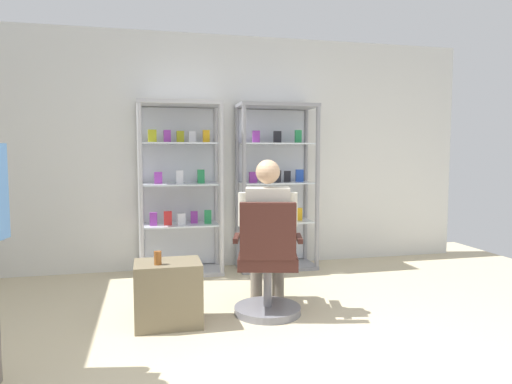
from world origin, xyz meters
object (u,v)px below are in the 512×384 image
Objects in this scene: display_cabinet_right at (275,186)px; tea_glass at (158,258)px; display_cabinet_left at (180,187)px; storage_crate at (168,293)px; office_chair at (268,269)px; seated_shopkeeper at (268,227)px.

display_cabinet_right is 18.42× the size of tea_glass.
storage_crate is (-0.21, -1.60, -0.71)m from display_cabinet_left.
storage_crate is 4.95× the size of tea_glass.
office_chair is 1.88× the size of storage_crate.
display_cabinet_right is 2.21m from tea_glass.
seated_shopkeeper is (0.64, -1.43, -0.25)m from display_cabinet_left.
seated_shopkeeper reaches higher than office_chair.
seated_shopkeeper is 2.52× the size of storage_crate.
display_cabinet_left reaches higher than tea_glass.
display_cabinet_right is at bearing 50.25° from tea_glass.
display_cabinet_right reaches higher than storage_crate.
storage_crate is (-0.85, -0.17, -0.46)m from seated_shopkeeper.
display_cabinet_right is 3.72× the size of storage_crate.
display_cabinet_right is 1.76m from office_chair.
seated_shopkeeper is 0.97m from tea_glass.
storage_crate is at bearing -179.26° from office_chair.
storage_crate is at bearing -168.74° from seated_shopkeeper.
display_cabinet_left is 18.42× the size of tea_glass.
office_chair is 0.36m from seated_shopkeeper.
display_cabinet_left is at bearing 82.42° from storage_crate.
office_chair reaches higher than storage_crate.
seated_shopkeeper is 0.98m from storage_crate.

